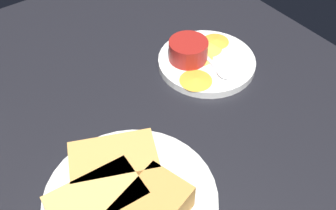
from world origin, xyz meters
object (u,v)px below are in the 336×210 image
(sandwich_half_near, at_px, (114,164))
(spoon_by_gravy_ramekin, at_px, (219,70))
(plate_chips_companion, at_px, (207,62))
(plate_sandwich_main, at_px, (131,200))
(ramekin_light_gravy, at_px, (188,50))
(spoon_by_dark_ramekin, at_px, (139,193))
(sandwich_half_far, at_px, (98,204))

(sandwich_half_near, relative_size, spoon_by_gravy_ramekin, 1.50)
(sandwich_half_near, xyz_separation_m, plate_chips_companion, (0.30, 0.13, -0.03))
(plate_sandwich_main, distance_m, ramekin_light_gravy, 0.34)
(plate_sandwich_main, bearing_deg, plate_chips_companion, 30.74)
(plate_sandwich_main, xyz_separation_m, spoon_by_dark_ramekin, (0.01, -0.00, 0.01))
(spoon_by_dark_ramekin, bearing_deg, plate_chips_companion, 32.57)
(plate_chips_companion, relative_size, spoon_by_gravy_ramekin, 2.01)
(plate_sandwich_main, xyz_separation_m, ramekin_light_gravy, (0.27, 0.20, 0.03))
(plate_sandwich_main, height_order, sandwich_half_far, sandwich_half_far)
(ramekin_light_gravy, distance_m, spoon_by_gravy_ramekin, 0.08)
(sandwich_half_far, height_order, plate_chips_companion, sandwich_half_far)
(plate_sandwich_main, relative_size, spoon_by_gravy_ramekin, 2.65)
(plate_sandwich_main, distance_m, sandwich_half_near, 0.06)
(spoon_by_dark_ramekin, bearing_deg, sandwich_half_far, 171.56)
(spoon_by_dark_ramekin, height_order, ramekin_light_gravy, ramekin_light_gravy)
(plate_sandwich_main, distance_m, plate_chips_companion, 0.35)
(plate_sandwich_main, distance_m, sandwich_half_far, 0.06)
(plate_sandwich_main, bearing_deg, sandwich_half_far, 174.65)
(spoon_by_dark_ramekin, relative_size, spoon_by_gravy_ramekin, 0.94)
(plate_sandwich_main, bearing_deg, spoon_by_gravy_ramekin, 24.50)
(sandwich_half_near, relative_size, plate_chips_companion, 0.75)
(sandwich_half_near, height_order, ramekin_light_gravy, sandwich_half_near)
(spoon_by_dark_ramekin, relative_size, plate_chips_companion, 0.47)
(spoon_by_dark_ramekin, xyz_separation_m, ramekin_light_gravy, (0.26, 0.21, 0.02))
(spoon_by_dark_ramekin, height_order, plate_chips_companion, spoon_by_dark_ramekin)
(plate_chips_companion, height_order, spoon_by_gravy_ramekin, spoon_by_gravy_ramekin)
(spoon_by_dark_ramekin, distance_m, plate_chips_companion, 0.34)
(plate_sandwich_main, bearing_deg, spoon_by_dark_ramekin, -19.47)
(sandwich_half_far, relative_size, ramekin_light_gravy, 1.71)
(spoon_by_dark_ramekin, xyz_separation_m, spoon_by_gravy_ramekin, (0.28, 0.14, 0.00))
(plate_chips_companion, xyz_separation_m, ramekin_light_gravy, (-0.03, 0.03, 0.03))
(plate_chips_companion, bearing_deg, spoon_by_gravy_ramekin, -96.73)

